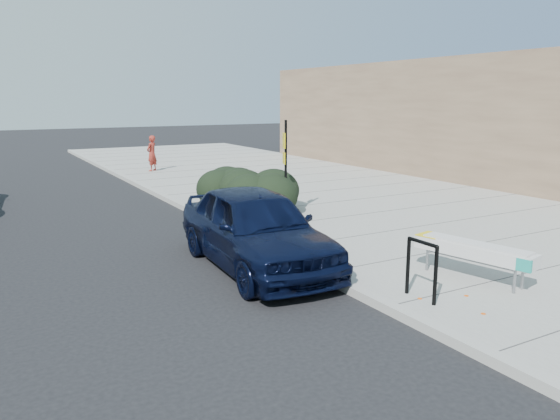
{
  "coord_description": "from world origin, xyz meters",
  "views": [
    {
      "loc": [
        -5.86,
        -8.47,
        3.52
      ],
      "look_at": [
        0.22,
        2.16,
        1.0
      ],
      "focal_mm": 35.0,
      "sensor_mm": 36.0,
      "label": 1
    }
  ],
  "objects_px": {
    "bike_rack": "(422,264)",
    "pedestrian": "(152,153)",
    "bench": "(474,251)",
    "sedan_navy": "(256,228)",
    "sign_post": "(285,162)"
  },
  "relations": [
    {
      "from": "bike_rack",
      "to": "sedan_navy",
      "type": "distance_m",
      "value": 3.67
    },
    {
      "from": "bench",
      "to": "sign_post",
      "type": "relative_size",
      "value": 0.87
    },
    {
      "from": "bike_rack",
      "to": "sign_post",
      "type": "distance_m",
      "value": 7.21
    },
    {
      "from": "bike_rack",
      "to": "pedestrian",
      "type": "height_order",
      "value": "pedestrian"
    },
    {
      "from": "bench",
      "to": "sedan_navy",
      "type": "relative_size",
      "value": 0.48
    },
    {
      "from": "bike_rack",
      "to": "pedestrian",
      "type": "relative_size",
      "value": 0.62
    },
    {
      "from": "bench",
      "to": "sedan_navy",
      "type": "bearing_deg",
      "value": 121.49
    },
    {
      "from": "sedan_navy",
      "to": "pedestrian",
      "type": "height_order",
      "value": "pedestrian"
    },
    {
      "from": "bench",
      "to": "pedestrian",
      "type": "xyz_separation_m",
      "value": [
        -0.58,
        18.42,
        0.27
      ]
    },
    {
      "from": "bench",
      "to": "sign_post",
      "type": "xyz_separation_m",
      "value": [
        -0.17,
        6.73,
        1.0
      ]
    },
    {
      "from": "bench",
      "to": "sedan_navy",
      "type": "distance_m",
      "value": 4.32
    },
    {
      "from": "bench",
      "to": "sedan_navy",
      "type": "xyz_separation_m",
      "value": [
        -2.99,
        3.12,
        0.15
      ]
    },
    {
      "from": "sign_post",
      "to": "pedestrian",
      "type": "xyz_separation_m",
      "value": [
        -0.41,
        11.69,
        -0.73
      ]
    },
    {
      "from": "pedestrian",
      "to": "sedan_navy",
      "type": "bearing_deg",
      "value": 41.85
    },
    {
      "from": "bike_rack",
      "to": "pedestrian",
      "type": "bearing_deg",
      "value": 86.4
    }
  ]
}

